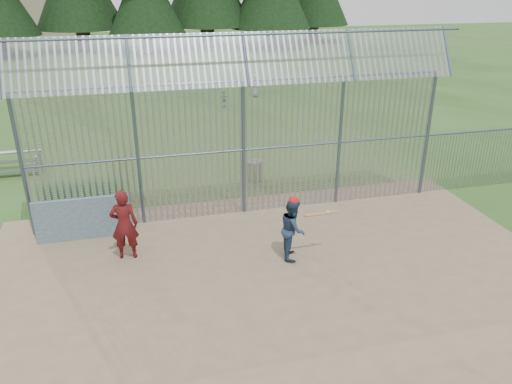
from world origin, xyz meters
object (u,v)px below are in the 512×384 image
object	(u,v)px
batter	(293,229)
onlooker	(124,225)
trash_can	(255,171)
dugout_wall	(83,219)

from	to	relation	value
batter	onlooker	xyz separation A→B (m)	(-4.10, 0.99, 0.14)
onlooker	trash_can	bearing A→B (deg)	-131.73
dugout_wall	onlooker	xyz separation A→B (m)	(1.11, -1.30, 0.33)
batter	onlooker	distance (m)	4.22
batter	trash_can	distance (m)	5.28
dugout_wall	trash_can	xyz separation A→B (m)	(5.52, 2.97, -0.24)
batter	trash_can	bearing A→B (deg)	11.71
batter	onlooker	bearing A→B (deg)	91.60
onlooker	dugout_wall	bearing A→B (deg)	-45.22
dugout_wall	batter	xyz separation A→B (m)	(5.21, -2.29, 0.19)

